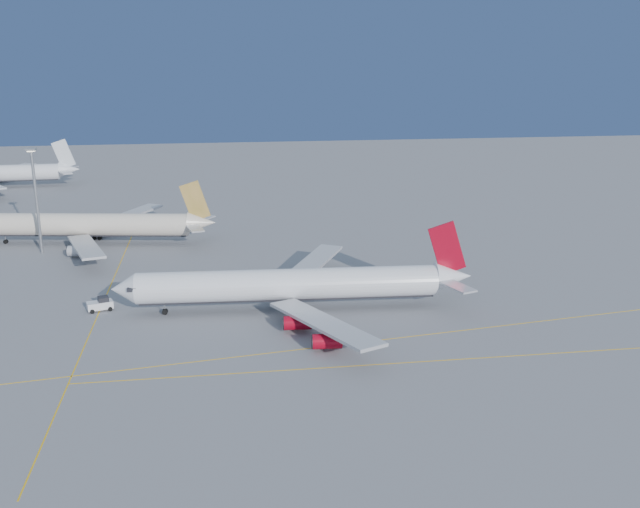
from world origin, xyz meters
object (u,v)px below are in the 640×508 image
(light_mast, at_px, (36,192))
(airliner_virgin, at_px, (296,285))
(pushback_tug, at_px, (101,304))
(airliner_etihad, at_px, (92,225))

(light_mast, bearing_deg, airliner_virgin, -40.85)
(airliner_virgin, xyz_separation_m, pushback_tug, (-33.03, 4.84, -3.45))
(light_mast, bearing_deg, pushback_tug, -65.28)
(pushback_tug, bearing_deg, airliner_virgin, -25.57)
(airliner_etihad, height_order, pushback_tug, airliner_etihad)
(airliner_etihad, height_order, light_mast, light_mast)
(airliner_virgin, height_order, light_mast, light_mast)
(airliner_virgin, distance_m, light_mast, 68.23)
(airliner_etihad, relative_size, pushback_tug, 12.25)
(pushback_tug, xyz_separation_m, light_mast, (-18.14, 39.40, 12.46))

